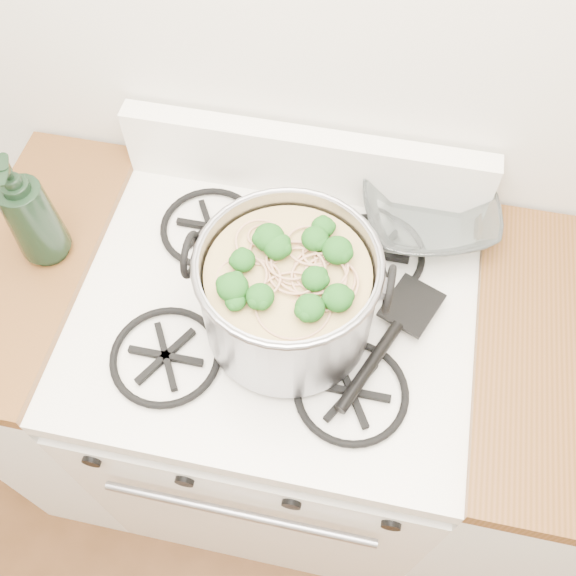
# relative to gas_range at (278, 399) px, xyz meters

# --- Properties ---
(gas_range) EXTENTS (0.76, 0.66, 0.92)m
(gas_range) POSITION_rel_gas_range_xyz_m (0.00, 0.00, 0.00)
(gas_range) COLOR white
(gas_range) RESTS_ON ground
(counter_left) EXTENTS (0.25, 0.65, 0.92)m
(counter_left) POSITION_rel_gas_range_xyz_m (-0.51, 0.00, 0.02)
(counter_left) COLOR silver
(counter_left) RESTS_ON ground
(stock_pot) EXTENTS (0.34, 0.31, 0.21)m
(stock_pot) POSITION_rel_gas_range_xyz_m (0.03, -0.04, 0.59)
(stock_pot) COLOR gray
(stock_pot) RESTS_ON gas_range
(spatula) EXTENTS (0.39, 0.40, 0.02)m
(spatula) POSITION_rel_gas_range_xyz_m (0.25, 0.04, 0.50)
(spatula) COLOR black
(spatula) RESTS_ON gas_range
(glass_bowl) EXTENTS (0.13, 0.13, 0.03)m
(glass_bowl) POSITION_rel_gas_range_xyz_m (0.26, 0.25, 0.50)
(glass_bowl) COLOR white
(glass_bowl) RESTS_ON gas_range
(bottle) EXTENTS (0.13, 0.13, 0.25)m
(bottle) POSITION_rel_gas_range_xyz_m (-0.46, 0.03, 0.61)
(bottle) COLOR black
(bottle) RESTS_ON counter_left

